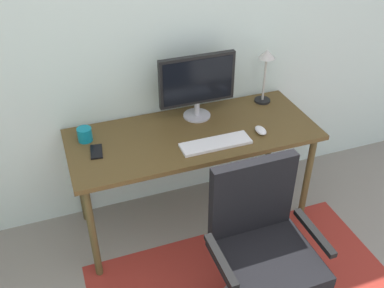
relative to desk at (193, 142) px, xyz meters
name	(u,v)px	position (x,y,z in m)	size (l,w,h in m)	color
wall_back	(150,26)	(-0.14, 0.39, 0.64)	(6.00, 0.10, 2.60)	silver
desk	(193,142)	(0.00, 0.00, 0.00)	(1.56, 0.64, 0.73)	brown
monitor	(197,83)	(0.09, 0.18, 0.32)	(0.50, 0.18, 0.43)	#B2B2B7
keyboard	(216,143)	(0.08, -0.17, 0.08)	(0.43, 0.13, 0.02)	white
computer_mouse	(261,130)	(0.39, -0.14, 0.09)	(0.06, 0.10, 0.03)	white
coffee_cup	(85,135)	(-0.65, 0.14, 0.11)	(0.09, 0.09, 0.09)	#107B91
cell_phone	(96,152)	(-0.61, 0.00, 0.08)	(0.07, 0.14, 0.01)	black
desk_lamp	(266,65)	(0.59, 0.21, 0.35)	(0.11, 0.11, 0.38)	black
office_chair	(261,259)	(0.09, -0.81, -0.25)	(0.57, 0.49, 0.95)	slate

